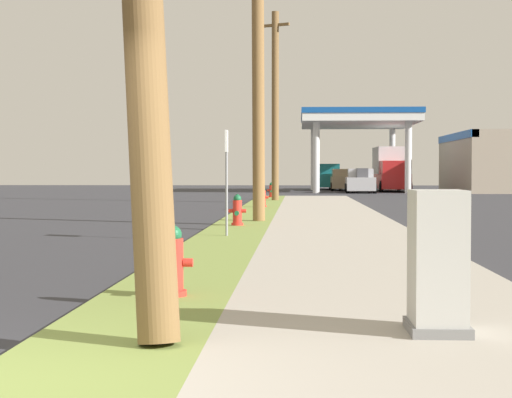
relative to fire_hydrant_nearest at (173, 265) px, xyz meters
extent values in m
cylinder|color=red|center=(0.00, 0.01, -0.30)|extent=(0.29, 0.29, 0.06)
cylinder|color=red|center=(0.00, 0.01, -0.03)|extent=(0.22, 0.22, 0.60)
sphere|color=#196038|center=(0.00, 0.01, 0.31)|extent=(0.19, 0.19, 0.19)
cylinder|color=#196038|center=(0.00, 0.01, 0.39)|extent=(0.06, 0.06, 0.05)
cylinder|color=red|center=(-0.16, 0.01, 0.02)|extent=(0.10, 0.09, 0.09)
cylinder|color=red|center=(0.16, 0.01, 0.02)|extent=(0.10, 0.09, 0.09)
cylinder|color=#196038|center=(0.00, -0.16, -0.03)|extent=(0.11, 0.12, 0.11)
cylinder|color=red|center=(-0.16, 11.55, -0.30)|extent=(0.29, 0.29, 0.06)
cylinder|color=red|center=(-0.16, 11.55, -0.03)|extent=(0.22, 0.22, 0.60)
sphere|color=#196038|center=(-0.16, 11.55, 0.31)|extent=(0.19, 0.19, 0.19)
cylinder|color=#196038|center=(-0.16, 11.55, 0.39)|extent=(0.06, 0.06, 0.05)
cylinder|color=red|center=(-0.32, 11.55, 0.02)|extent=(0.10, 0.09, 0.09)
cylinder|color=red|center=(0.00, 11.55, 0.02)|extent=(0.10, 0.09, 0.09)
cylinder|color=#196038|center=(-0.16, 11.38, -0.03)|extent=(0.11, 0.12, 0.11)
cylinder|color=red|center=(0.01, 21.99, -0.30)|extent=(0.29, 0.29, 0.06)
cylinder|color=red|center=(0.01, 21.99, -0.03)|extent=(0.22, 0.22, 0.60)
sphere|color=#196038|center=(0.01, 21.99, 0.31)|extent=(0.19, 0.19, 0.19)
cylinder|color=#196038|center=(0.01, 21.99, 0.39)|extent=(0.06, 0.06, 0.05)
cylinder|color=red|center=(-0.15, 21.99, 0.02)|extent=(0.10, 0.09, 0.09)
cylinder|color=red|center=(0.17, 21.99, 0.02)|extent=(0.10, 0.09, 0.09)
cylinder|color=#196038|center=(0.01, 21.82, -0.03)|extent=(0.11, 0.12, 0.11)
cylinder|color=red|center=(-0.04, 33.60, -0.30)|extent=(0.29, 0.29, 0.06)
cylinder|color=red|center=(-0.04, 33.60, -0.03)|extent=(0.22, 0.22, 0.60)
sphere|color=#196038|center=(-0.04, 33.60, 0.31)|extent=(0.19, 0.19, 0.19)
cylinder|color=#196038|center=(-0.04, 33.60, 0.39)|extent=(0.06, 0.06, 0.05)
cylinder|color=red|center=(-0.20, 33.60, 0.02)|extent=(0.10, 0.09, 0.09)
cylinder|color=red|center=(0.12, 33.60, 0.02)|extent=(0.10, 0.09, 0.09)
cylinder|color=#196038|center=(-0.04, 33.43, -0.03)|extent=(0.11, 0.12, 0.11)
cylinder|color=olive|center=(0.25, 13.40, 3.76)|extent=(0.49, 0.50, 8.17)
cylinder|color=brown|center=(0.26, 29.37, 3.87)|extent=(0.45, 0.44, 8.40)
cube|color=brown|center=(0.24, 29.38, 7.47)|extent=(1.32, 0.69, 0.12)
cube|color=slate|center=(2.42, -1.89, -0.29)|extent=(0.47, 0.64, 0.08)
cube|color=#B7B7B2|center=(2.42, -1.89, 0.25)|extent=(0.41, 0.58, 1.15)
cylinder|color=gray|center=(-0.14, 8.27, 0.72)|extent=(0.05, 0.05, 2.10)
cube|color=white|center=(-0.14, 8.27, 1.57)|extent=(0.04, 0.36, 0.44)
cylinder|color=silver|center=(2.43, 46.03, 1.85)|extent=(0.44, 0.44, 4.59)
cylinder|color=silver|center=(8.29, 46.03, 1.85)|extent=(0.44, 0.44, 4.59)
cylinder|color=silver|center=(2.43, 55.39, 1.85)|extent=(0.44, 0.44, 4.59)
cylinder|color=silver|center=(8.29, 55.39, 1.85)|extent=(0.44, 0.44, 4.59)
cube|color=white|center=(5.36, 50.71, 4.40)|extent=(7.67, 11.17, 0.50)
cube|color=#144C9E|center=(5.36, 50.71, 4.83)|extent=(7.77, 11.27, 0.36)
cube|color=#47474C|center=(5.36, 46.03, 0.35)|extent=(0.70, 1.10, 1.60)
cube|color=#47474C|center=(5.36, 55.39, 0.35)|extent=(0.70, 1.10, 1.60)
cube|color=tan|center=(14.53, 50.71, 1.56)|extent=(5.08, 12.36, 4.02)
cube|color=#144C9E|center=(12.19, 50.71, 3.32)|extent=(0.50, 12.36, 0.50)
cube|color=tan|center=(4.58, 54.21, 0.14)|extent=(1.84, 4.51, 0.85)
cube|color=tan|center=(4.58, 53.98, 0.85)|extent=(1.61, 2.03, 0.56)
cylinder|color=black|center=(3.73, 55.91, -0.15)|extent=(0.22, 0.60, 0.60)
cylinder|color=black|center=(5.45, 55.91, -0.15)|extent=(0.22, 0.60, 0.60)
cylinder|color=black|center=(3.71, 52.51, -0.15)|extent=(0.22, 0.60, 0.60)
cylinder|color=black|center=(5.43, 52.51, -0.15)|extent=(0.22, 0.60, 0.60)
cube|color=#BCBCC1|center=(5.33, 47.21, 0.14)|extent=(1.96, 4.56, 0.85)
cube|color=#BCBCC1|center=(5.32, 46.98, 0.85)|extent=(1.67, 2.08, 0.56)
cylinder|color=black|center=(4.52, 48.94, -0.15)|extent=(0.24, 0.61, 0.60)
cylinder|color=black|center=(6.24, 48.88, -0.15)|extent=(0.24, 0.61, 0.60)
cylinder|color=black|center=(4.41, 45.54, -0.15)|extent=(0.24, 0.61, 0.60)
cylinder|color=black|center=(6.13, 45.48, -0.15)|extent=(0.24, 0.61, 0.60)
cube|color=red|center=(7.72, 51.10, 0.26)|extent=(2.15, 6.44, 1.00)
cube|color=white|center=(7.70, 51.87, 1.71)|extent=(2.05, 4.01, 1.90)
cube|color=red|center=(7.76, 49.05, 1.21)|extent=(1.89, 2.09, 0.90)
cylinder|color=black|center=(8.73, 48.47, -0.07)|extent=(0.24, 0.76, 0.76)
cylinder|color=black|center=(6.83, 48.43, -0.07)|extent=(0.24, 0.76, 0.76)
cylinder|color=black|center=(8.61, 53.77, -0.07)|extent=(0.24, 0.76, 0.76)
cylinder|color=black|center=(6.71, 53.73, -0.07)|extent=(0.24, 0.76, 0.76)
cube|color=#197075|center=(3.58, 57.66, 0.26)|extent=(2.27, 5.49, 1.00)
cube|color=#197075|center=(3.53, 56.69, 1.14)|extent=(1.94, 2.14, 0.76)
cube|color=#197075|center=(3.64, 58.84, 0.88)|extent=(2.02, 3.01, 0.24)
cylinder|color=black|center=(4.42, 55.46, -0.07)|extent=(0.26, 0.77, 0.76)
cylinder|color=black|center=(2.52, 55.56, -0.07)|extent=(0.26, 0.77, 0.76)
cylinder|color=black|center=(4.63, 59.76, -0.07)|extent=(0.26, 0.77, 0.76)
cylinder|color=black|center=(2.74, 59.85, -0.07)|extent=(0.26, 0.77, 0.76)
camera|label=1|loc=(1.31, -8.77, 0.97)|focal=59.86mm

